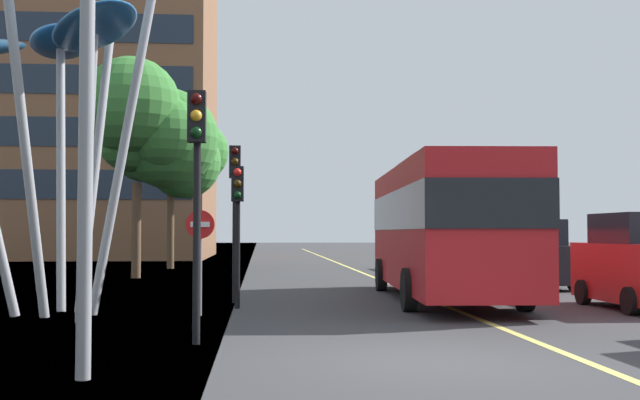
{
  "coord_description": "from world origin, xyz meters",
  "views": [
    {
      "loc": [
        -2.38,
        -10.6,
        1.75
      ],
      "look_at": [
        -1.0,
        7.55,
        2.5
      ],
      "focal_mm": 43.87,
      "sensor_mm": 36.0,
      "label": 1
    }
  ],
  "objects_px": {
    "red_bus": "(443,223)",
    "car_side_street": "(476,251)",
    "car_parked_far": "(529,256)",
    "car_far_side": "(442,248)",
    "leaf_sculpture": "(67,9)",
    "no_entry_sign": "(200,245)",
    "traffic_light_kerb_far": "(238,205)",
    "traffic_light_kerb_near": "(197,162)",
    "traffic_light_island_mid": "(235,189)"
  },
  "relations": [
    {
      "from": "car_parked_far",
      "to": "no_entry_sign",
      "type": "height_order",
      "value": "no_entry_sign"
    },
    {
      "from": "red_bus",
      "to": "car_parked_far",
      "type": "distance_m",
      "value": 5.79
    },
    {
      "from": "traffic_light_kerb_near",
      "to": "car_side_street",
      "type": "bearing_deg",
      "value": 62.44
    },
    {
      "from": "traffic_light_kerb_far",
      "to": "no_entry_sign",
      "type": "distance_m",
      "value": 1.8
    },
    {
      "from": "traffic_light_kerb_near",
      "to": "traffic_light_island_mid",
      "type": "relative_size",
      "value": 1.02
    },
    {
      "from": "red_bus",
      "to": "traffic_light_kerb_near",
      "type": "distance_m",
      "value": 9.53
    },
    {
      "from": "traffic_light_kerb_far",
      "to": "traffic_light_island_mid",
      "type": "relative_size",
      "value": 0.84
    },
    {
      "from": "car_parked_far",
      "to": "car_far_side",
      "type": "height_order",
      "value": "car_parked_far"
    },
    {
      "from": "traffic_light_kerb_near",
      "to": "car_far_side",
      "type": "bearing_deg",
      "value": 68.44
    },
    {
      "from": "traffic_light_kerb_near",
      "to": "traffic_light_island_mid",
      "type": "xyz_separation_m",
      "value": [
        0.36,
        7.16,
        -0.04
      ]
    },
    {
      "from": "traffic_light_kerb_far",
      "to": "car_side_street",
      "type": "bearing_deg",
      "value": 54.32
    },
    {
      "from": "traffic_light_kerb_near",
      "to": "red_bus",
      "type": "bearing_deg",
      "value": 53.08
    },
    {
      "from": "traffic_light_island_mid",
      "to": "car_far_side",
      "type": "relative_size",
      "value": 0.86
    },
    {
      "from": "red_bus",
      "to": "car_side_street",
      "type": "height_order",
      "value": "red_bus"
    },
    {
      "from": "car_side_street",
      "to": "leaf_sculpture",
      "type": "bearing_deg",
      "value": -132.75
    },
    {
      "from": "traffic_light_kerb_far",
      "to": "no_entry_sign",
      "type": "height_order",
      "value": "traffic_light_kerb_far"
    },
    {
      "from": "red_bus",
      "to": "no_entry_sign",
      "type": "xyz_separation_m",
      "value": [
        -5.97,
        -3.29,
        -0.51
      ]
    },
    {
      "from": "car_side_street",
      "to": "car_far_side",
      "type": "distance_m",
      "value": 5.87
    },
    {
      "from": "leaf_sculpture",
      "to": "car_side_street",
      "type": "bearing_deg",
      "value": 47.25
    },
    {
      "from": "traffic_light_kerb_far",
      "to": "traffic_light_island_mid",
      "type": "distance_m",
      "value": 1.54
    },
    {
      "from": "traffic_light_kerb_near",
      "to": "no_entry_sign",
      "type": "bearing_deg",
      "value": 93.55
    },
    {
      "from": "traffic_light_kerb_near",
      "to": "traffic_light_kerb_far",
      "type": "bearing_deg",
      "value": 85.28
    },
    {
      "from": "red_bus",
      "to": "traffic_light_island_mid",
      "type": "distance_m",
      "value": 5.42
    },
    {
      "from": "leaf_sculpture",
      "to": "traffic_light_kerb_far",
      "type": "xyz_separation_m",
      "value": [
        3.62,
        1.08,
        -4.16
      ]
    },
    {
      "from": "traffic_light_kerb_far",
      "to": "car_side_street",
      "type": "xyz_separation_m",
      "value": [
        9.14,
        12.72,
        -1.37
      ]
    },
    {
      "from": "car_far_side",
      "to": "traffic_light_kerb_far",
      "type": "bearing_deg",
      "value": -116.14
    },
    {
      "from": "traffic_light_island_mid",
      "to": "car_parked_far",
      "type": "xyz_separation_m",
      "value": [
        9.11,
        4.7,
        -1.81
      ]
    },
    {
      "from": "car_side_street",
      "to": "traffic_light_kerb_near",
      "type": "bearing_deg",
      "value": -117.56
    },
    {
      "from": "car_parked_far",
      "to": "leaf_sculpture",
      "type": "bearing_deg",
      "value": -150.12
    },
    {
      "from": "traffic_light_island_mid",
      "to": "car_parked_far",
      "type": "height_order",
      "value": "traffic_light_island_mid"
    },
    {
      "from": "leaf_sculpture",
      "to": "car_far_side",
      "type": "bearing_deg",
      "value": 57.06
    },
    {
      "from": "no_entry_sign",
      "to": "car_side_street",
      "type": "bearing_deg",
      "value": 55.02
    },
    {
      "from": "car_side_street",
      "to": "no_entry_sign",
      "type": "height_order",
      "value": "no_entry_sign"
    },
    {
      "from": "car_far_side",
      "to": "no_entry_sign",
      "type": "xyz_separation_m",
      "value": [
        -9.86,
        -19.98,
        0.49
      ]
    },
    {
      "from": "traffic_light_kerb_far",
      "to": "traffic_light_island_mid",
      "type": "height_order",
      "value": "traffic_light_island_mid"
    },
    {
      "from": "car_parked_far",
      "to": "traffic_light_island_mid",
      "type": "bearing_deg",
      "value": -152.71
    },
    {
      "from": "traffic_light_kerb_far",
      "to": "car_parked_far",
      "type": "xyz_separation_m",
      "value": [
        9.0,
        6.18,
        -1.37
      ]
    },
    {
      "from": "leaf_sculpture",
      "to": "traffic_light_kerb_near",
      "type": "bearing_deg",
      "value": -55.63
    },
    {
      "from": "traffic_light_kerb_far",
      "to": "no_entry_sign",
      "type": "xyz_separation_m",
      "value": [
        -0.74,
        -1.39,
        -0.88
      ]
    },
    {
      "from": "car_side_street",
      "to": "no_entry_sign",
      "type": "relative_size",
      "value": 1.9
    },
    {
      "from": "leaf_sculpture",
      "to": "traffic_light_kerb_far",
      "type": "height_order",
      "value": "leaf_sculpture"
    },
    {
      "from": "no_entry_sign",
      "to": "car_far_side",
      "type": "bearing_deg",
      "value": 63.73
    },
    {
      "from": "car_parked_far",
      "to": "car_far_side",
      "type": "xyz_separation_m",
      "value": [
        0.12,
        12.41,
        -0.0
      ]
    },
    {
      "from": "traffic_light_kerb_near",
      "to": "car_side_street",
      "type": "height_order",
      "value": "traffic_light_kerb_near"
    },
    {
      "from": "traffic_light_kerb_far",
      "to": "traffic_light_kerb_near",
      "type": "bearing_deg",
      "value": -94.72
    },
    {
      "from": "red_bus",
      "to": "leaf_sculpture",
      "type": "relative_size",
      "value": 1.2
    },
    {
      "from": "red_bus",
      "to": "leaf_sculpture",
      "type": "bearing_deg",
      "value": -161.39
    },
    {
      "from": "traffic_light_island_mid",
      "to": "car_side_street",
      "type": "xyz_separation_m",
      "value": [
        9.24,
        11.25,
        -1.81
      ]
    },
    {
      "from": "traffic_light_kerb_near",
      "to": "no_entry_sign",
      "type": "relative_size",
      "value": 1.79
    },
    {
      "from": "red_bus",
      "to": "traffic_light_kerb_near",
      "type": "xyz_separation_m",
      "value": [
        -5.7,
        -7.59,
        0.86
      ]
    }
  ]
}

